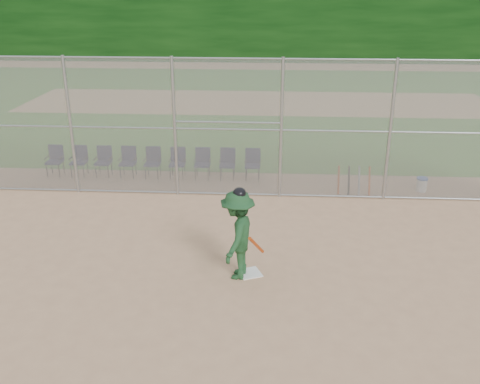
# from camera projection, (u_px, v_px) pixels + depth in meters

# --- Properties ---
(ground) EXTENTS (100.00, 100.00, 0.00)m
(ground) POSITION_uv_depth(u_px,v_px,m) (233.00, 286.00, 11.06)
(ground) COLOR tan
(ground) RESTS_ON ground
(grass_strip) EXTENTS (100.00, 100.00, 0.00)m
(grass_strip) POSITION_uv_depth(u_px,v_px,m) (258.00, 102.00, 27.77)
(grass_strip) COLOR #316A20
(grass_strip) RESTS_ON ground
(dirt_patch_far) EXTENTS (24.00, 24.00, 0.00)m
(dirt_patch_far) POSITION_uv_depth(u_px,v_px,m) (258.00, 102.00, 27.76)
(dirt_patch_far) COLOR tan
(dirt_patch_far) RESTS_ON ground
(backstop_fence) EXTENTS (16.09, 0.09, 4.00)m
(backstop_fence) POSITION_uv_depth(u_px,v_px,m) (245.00, 127.00, 14.94)
(backstop_fence) COLOR gray
(backstop_fence) RESTS_ON ground
(home_plate) EXTENTS (0.60, 0.60, 0.02)m
(home_plate) POSITION_uv_depth(u_px,v_px,m) (250.00, 273.00, 11.51)
(home_plate) COLOR white
(home_plate) RESTS_ON ground
(batter_at_plate) EXTENTS (1.04, 1.40, 2.02)m
(batter_at_plate) POSITION_uv_depth(u_px,v_px,m) (238.00, 234.00, 11.07)
(batter_at_plate) COLOR #1C4624
(batter_at_plate) RESTS_ON ground
(water_cooler) EXTENTS (0.33, 0.33, 0.42)m
(water_cooler) POSITION_uv_depth(u_px,v_px,m) (422.00, 184.00, 15.98)
(water_cooler) COLOR white
(water_cooler) RESTS_ON ground
(spare_bats) EXTENTS (0.96, 0.38, 0.83)m
(spare_bats) POSITION_uv_depth(u_px,v_px,m) (354.00, 180.00, 15.71)
(spare_bats) COLOR #D84C14
(spare_bats) RESTS_ON ground
(chair_0) EXTENTS (0.54, 0.52, 0.96)m
(chair_0) POSITION_uv_depth(u_px,v_px,m) (54.00, 161.00, 17.19)
(chair_0) COLOR #11183E
(chair_0) RESTS_ON ground
(chair_1) EXTENTS (0.54, 0.52, 0.96)m
(chair_1) POSITION_uv_depth(u_px,v_px,m) (79.00, 162.00, 17.14)
(chair_1) COLOR #11183E
(chair_1) RESTS_ON ground
(chair_2) EXTENTS (0.54, 0.52, 0.96)m
(chair_2) POSITION_uv_depth(u_px,v_px,m) (103.00, 162.00, 17.10)
(chair_2) COLOR #11183E
(chair_2) RESTS_ON ground
(chair_3) EXTENTS (0.54, 0.52, 0.96)m
(chair_3) POSITION_uv_depth(u_px,v_px,m) (128.00, 162.00, 17.05)
(chair_3) COLOR #11183E
(chair_3) RESTS_ON ground
(chair_4) EXTENTS (0.54, 0.52, 0.96)m
(chair_4) POSITION_uv_depth(u_px,v_px,m) (152.00, 163.00, 17.00)
(chair_4) COLOR #11183E
(chair_4) RESTS_ON ground
(chair_5) EXTENTS (0.54, 0.52, 0.96)m
(chair_5) POSITION_uv_depth(u_px,v_px,m) (177.00, 163.00, 16.96)
(chair_5) COLOR #11183E
(chair_5) RESTS_ON ground
(chair_6) EXTENTS (0.54, 0.52, 0.96)m
(chair_6) POSITION_uv_depth(u_px,v_px,m) (202.00, 164.00, 16.91)
(chair_6) COLOR #11183E
(chair_6) RESTS_ON ground
(chair_7) EXTENTS (0.54, 0.52, 0.96)m
(chair_7) POSITION_uv_depth(u_px,v_px,m) (227.00, 164.00, 16.87)
(chair_7) COLOR #11183E
(chair_7) RESTS_ON ground
(chair_8) EXTENTS (0.54, 0.52, 0.96)m
(chair_8) POSITION_uv_depth(u_px,v_px,m) (253.00, 165.00, 16.82)
(chair_8) COLOR #11183E
(chair_8) RESTS_ON ground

